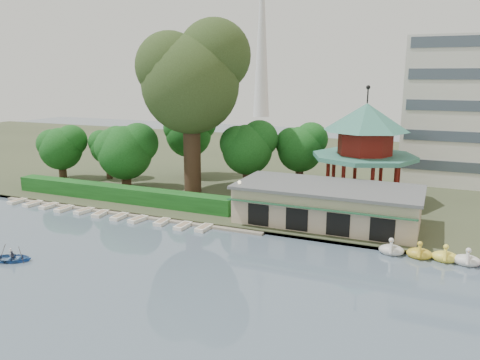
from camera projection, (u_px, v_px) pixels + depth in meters
The scene contains 13 objects.
ground_plane at pixel (112, 300), 32.61m from camera, with size 220.00×220.00×0.00m, color slate.
shore at pixel (308, 166), 79.14m from camera, with size 220.00×70.00×0.40m, color #424930.
embankment at pixel (219, 226), 48.07m from camera, with size 220.00×0.60×0.30m, color gray.
dock at pixel (123, 213), 52.62m from camera, with size 34.00×1.60×0.24m, color gray.
boathouse at pixel (327, 204), 47.91m from camera, with size 18.60×9.39×3.90m.
pavilion at pixel (365, 143), 54.99m from camera, with size 12.40×12.40×13.50m.
broadcast_tower at pixel (262, 21), 166.72m from camera, with size 8.00×8.00×96.00m.
hedge at pixel (119, 193), 56.47m from camera, with size 30.00×2.00×1.80m, color #19581C.
lamp_post at pixel (239, 193), 48.31m from camera, with size 0.36×0.36×4.28m.
big_tree at pixel (192, 75), 57.91m from camera, with size 13.43×12.51×21.80m.
small_trees at pixel (175, 144), 64.38m from camera, with size 39.66×17.05×10.42m.
moored_rowboats at pixel (101, 214), 52.11m from camera, with size 26.86×2.68×0.36m.
rowboat_with_passengers at pixel (12, 256), 39.26m from camera, with size 5.52×4.78×2.01m.
Camera 1 is at (20.07, -23.97, 15.35)m, focal length 35.00 mm.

